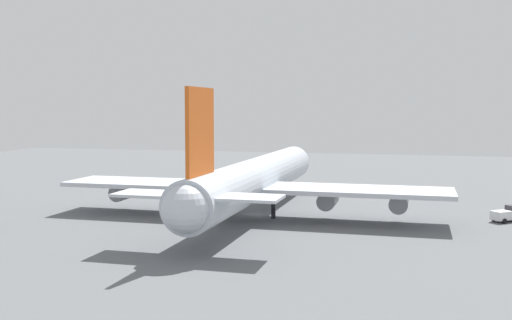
{
  "coord_description": "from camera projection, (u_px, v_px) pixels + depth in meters",
  "views": [
    {
      "loc": [
        -95.78,
        -25.73,
        17.63
      ],
      "look_at": [
        0.0,
        0.0,
        9.06
      ],
      "focal_mm": 42.44,
      "sensor_mm": 36.0,
      "label": 1
    }
  ],
  "objects": [
    {
      "name": "ground_plane",
      "position": [
        256.0,
        214.0,
        100.33
      ],
      "size": [
        274.72,
        274.72,
        0.0
      ],
      "primitive_type": "plane",
      "color": "slate"
    },
    {
      "name": "safety_cone_nose",
      "position": [
        303.0,
        189.0,
        129.48
      ],
      "size": [
        0.47,
        0.47,
        0.67
      ],
      "primitive_type": "cone",
      "color": "orange",
      "rests_on": "ground_plane"
    },
    {
      "name": "baggage_tug",
      "position": [
        508.0,
        214.0,
        93.89
      ],
      "size": [
        4.86,
        5.27,
        2.45
      ],
      "color": "#333338",
      "rests_on": "ground_plane"
    },
    {
      "name": "cargo_airplane",
      "position": [
        256.0,
        179.0,
        99.59
      ],
      "size": [
        68.68,
        62.62,
        20.12
      ],
      "color": "silver",
      "rests_on": "ground_plane"
    }
  ]
}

